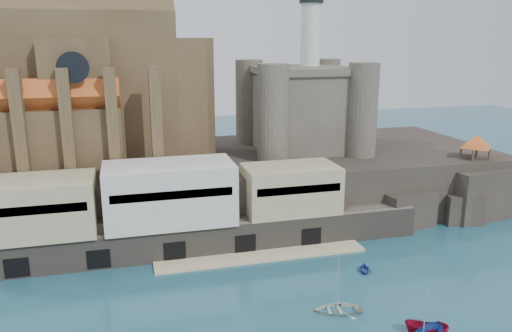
{
  "coord_description": "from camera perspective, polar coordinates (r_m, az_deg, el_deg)",
  "views": [
    {
      "loc": [
        -15.45,
        -44.63,
        29.95
      ],
      "look_at": [
        4.87,
        32.0,
        9.59
      ],
      "focal_mm": 35.0,
      "sensor_mm": 36.0,
      "label": 1
    }
  ],
  "objects": [
    {
      "name": "boat_7",
      "position": [
        68.99,
        12.27,
        -11.68
      ],
      "size": [
        2.89,
        2.38,
        2.88
      ],
      "primitive_type": "imported",
      "rotation": [
        0.0,
        0.0,
        5.87
      ],
      "color": "navy",
      "rests_on": "ground"
    },
    {
      "name": "ground",
      "position": [
        55.92,
        3.76,
        -18.01
      ],
      "size": [
        300.0,
        300.0,
        0.0
      ],
      "primitive_type": "plane",
      "color": "#1B4A5B",
      "rests_on": "ground"
    },
    {
      "name": "promontory",
      "position": [
        88.96,
        -4.38,
        -1.98
      ],
      "size": [
        100.0,
        36.0,
        10.0
      ],
      "color": "black",
      "rests_on": "ground"
    },
    {
      "name": "castle_keep",
      "position": [
        92.05,
        5.34,
        7.08
      ],
      "size": [
        21.2,
        21.2,
        29.3
      ],
      "color": "#4C463C",
      "rests_on": "promontory"
    },
    {
      "name": "quay",
      "position": [
        71.98,
        -9.86,
        -5.2
      ],
      "size": [
        70.0,
        12.0,
        13.05
      ],
      "color": "#5E564B",
      "rests_on": "ground"
    },
    {
      "name": "rock_outcrop",
      "position": [
        94.54,
        23.37,
        -2.74
      ],
      "size": [
        14.5,
        10.5,
        8.7
      ],
      "color": "black",
      "rests_on": "ground"
    },
    {
      "name": "boat_6",
      "position": [
        59.43,
        9.19,
        -16.06
      ],
      "size": [
        1.85,
        4.01,
        5.41
      ],
      "primitive_type": "imported",
      "rotation": [
        0.0,
        0.0,
        4.52
      ],
      "color": "beige",
      "rests_on": "ground"
    },
    {
      "name": "church",
      "position": [
        87.26,
        -20.73,
        8.34
      ],
      "size": [
        47.0,
        25.93,
        30.51
      ],
      "color": "#493822",
      "rests_on": "promontory"
    },
    {
      "name": "pavilion",
      "position": [
        92.65,
        23.85,
        2.45
      ],
      "size": [
        6.4,
        6.4,
        5.4
      ],
      "color": "#493822",
      "rests_on": "rock_outcrop"
    }
  ]
}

